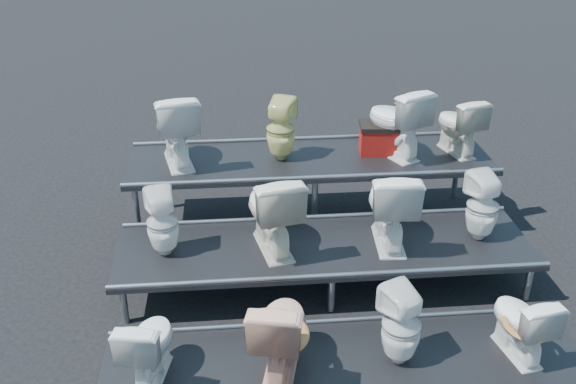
{
  "coord_description": "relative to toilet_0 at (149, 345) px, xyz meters",
  "views": [
    {
      "loc": [
        -0.89,
        -5.51,
        3.89
      ],
      "look_at": [
        -0.37,
        0.1,
        1.03
      ],
      "focal_mm": 40.0,
      "sensor_mm": 36.0,
      "label": 1
    }
  ],
  "objects": [
    {
      "name": "ground",
      "position": [
        1.65,
        1.3,
        -0.39
      ],
      "size": [
        80.0,
        80.0,
        0.0
      ],
      "primitive_type": "plane",
      "color": "black",
      "rests_on": "ground"
    },
    {
      "name": "tier_front",
      "position": [
        1.65,
        0.0,
        -0.36
      ],
      "size": [
        4.2,
        1.2,
        0.06
      ],
      "primitive_type": "cube",
      "color": "black",
      "rests_on": "ground"
    },
    {
      "name": "tier_mid",
      "position": [
        1.65,
        1.3,
        -0.16
      ],
      "size": [
        4.2,
        1.2,
        0.46
      ],
      "primitive_type": "cube",
      "color": "black",
      "rests_on": "ground"
    },
    {
      "name": "tier_back",
      "position": [
        1.65,
        2.6,
        0.04
      ],
      "size": [
        4.2,
        1.2,
        0.86
      ],
      "primitive_type": "cube",
      "color": "black",
      "rests_on": "ground"
    },
    {
      "name": "toilet_0",
      "position": [
        0.0,
        0.0,
        0.0
      ],
      "size": [
        0.5,
        0.71,
        0.67
      ],
      "primitive_type": "imported",
      "rotation": [
        0.0,
        0.0,
        2.93
      ],
      "color": "white",
      "rests_on": "tier_front"
    },
    {
      "name": "toilet_1",
      "position": [
        1.09,
        0.0,
        0.06
      ],
      "size": [
        0.61,
        0.86,
        0.79
      ],
      "primitive_type": "imported",
      "rotation": [
        0.0,
        0.0,
        2.9
      ],
      "color": "#E2A78C",
      "rests_on": "tier_front"
    },
    {
      "name": "toilet_2",
      "position": [
        2.11,
        0.0,
        0.04
      ],
      "size": [
        0.45,
        0.45,
        0.74
      ],
      "primitive_type": "imported",
      "rotation": [
        0.0,
        0.0,
        3.56
      ],
      "color": "white",
      "rests_on": "tier_front"
    },
    {
      "name": "toilet_3",
      "position": [
        3.17,
        0.0,
        -0.0
      ],
      "size": [
        0.48,
        0.7,
        0.66
      ],
      "primitive_type": "imported",
      "rotation": [
        0.0,
        0.0,
        3.31
      ],
      "color": "white",
      "rests_on": "tier_front"
    },
    {
      "name": "toilet_4",
      "position": [
        0.04,
        1.3,
        0.41
      ],
      "size": [
        0.38,
        0.38,
        0.69
      ],
      "primitive_type": "imported",
      "rotation": [
        0.0,
        0.0,
        3.38
      ],
      "color": "white",
      "rests_on": "tier_mid"
    },
    {
      "name": "toilet_5",
      "position": [
        1.11,
        1.3,
        0.5
      ],
      "size": [
        0.63,
        0.92,
        0.86
      ],
      "primitive_type": "imported",
      "rotation": [
        0.0,
        0.0,
        3.34
      ],
      "color": "beige",
      "rests_on": "tier_mid"
    },
    {
      "name": "toilet_6",
      "position": [
        2.3,
        1.3,
        0.49
      ],
      "size": [
        0.53,
        0.86,
        0.85
      ],
      "primitive_type": "imported",
      "rotation": [
        0.0,
        0.0,
        3.07
      ],
      "color": "white",
      "rests_on": "tier_mid"
    },
    {
      "name": "toilet_7",
      "position": [
        3.25,
        1.3,
        0.43
      ],
      "size": [
        0.39,
        0.39,
        0.72
      ],
      "primitive_type": "imported",
      "rotation": [
        0.0,
        0.0,
        3.35
      ],
      "color": "white",
      "rests_on": "tier_mid"
    },
    {
      "name": "toilet_8",
      "position": [
        0.13,
        2.6,
        0.89
      ],
      "size": [
        0.64,
        0.91,
        0.85
      ],
      "primitive_type": "imported",
      "rotation": [
        0.0,
        0.0,
        3.35
      ],
      "color": "white",
      "rests_on": "tier_back"
    },
    {
      "name": "toilet_9",
      "position": [
        1.31,
        2.6,
        0.83
      ],
      "size": [
        0.43,
        0.44,
        0.73
      ],
      "primitive_type": "imported",
      "rotation": [
        0.0,
        0.0,
        2.74
      ],
      "color": "#DAD582",
      "rests_on": "tier_back"
    },
    {
      "name": "toilet_10",
      "position": [
        2.64,
        2.6,
        0.89
      ],
      "size": [
        0.77,
        0.94,
        0.84
      ],
      "primitive_type": "imported",
      "rotation": [
        0.0,
        0.0,
        3.58
      ],
      "color": "white",
      "rests_on": "tier_back"
    },
    {
      "name": "toilet_11",
      "position": [
        3.39,
        2.6,
        0.81
      ],
      "size": [
        0.54,
        0.75,
        0.69
      ],
      "primitive_type": "imported",
      "rotation": [
        0.0,
        0.0,
        3.39
      ],
      "color": "beige",
      "rests_on": "tier_back"
    },
    {
      "name": "red_crate",
      "position": [
        2.47,
        2.68,
        0.62
      ],
      "size": [
        0.47,
        0.39,
        0.31
      ],
      "primitive_type": "cube",
      "rotation": [
        0.0,
        0.0,
        -0.11
      ],
      "color": "maroon",
      "rests_on": "tier_back"
    }
  ]
}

